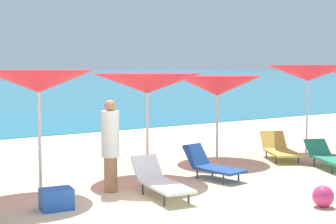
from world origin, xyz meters
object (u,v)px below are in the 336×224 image
object	(u,v)px
umbrella_7	(308,73)
lounge_chair_0	(160,181)
umbrella_5	(147,83)
lounge_chair_3	(212,165)
umbrella_4	(38,82)
lounge_chair_6	(280,149)
beach_ball	(323,196)
lounge_chair_11	(329,156)
umbrella_6	(217,86)
cooler_box	(56,199)
beachgoer_1	(110,143)

from	to	relation	value
umbrella_7	lounge_chair_0	world-z (taller)	umbrella_7
umbrella_5	lounge_chair_3	world-z (taller)	umbrella_5
umbrella_4	lounge_chair_6	size ratio (longest dim) A/B	1.39
umbrella_4	lounge_chair_0	distance (m)	2.78
umbrella_7	beach_ball	bearing A→B (deg)	-136.92
umbrella_4	lounge_chair_11	xyz separation A→B (m)	(6.17, -1.48, -1.74)
umbrella_6	cooler_box	distance (m)	5.70
lounge_chair_6	beach_ball	size ratio (longest dim) A/B	4.51
lounge_chair_6	cooler_box	bearing A→B (deg)	-141.59
lounge_chair_0	umbrella_7	bearing A→B (deg)	23.70
lounge_chair_11	lounge_chair_0	bearing A→B (deg)	-157.07
beach_ball	cooler_box	distance (m)	4.29
lounge_chair_6	lounge_chair_11	size ratio (longest dim) A/B	0.97
umbrella_4	beach_ball	bearing A→B (deg)	-45.66
lounge_chair_6	beachgoer_1	distance (m)	5.07
umbrella_5	lounge_chair_6	world-z (taller)	umbrella_5
umbrella_4	umbrella_7	distance (m)	7.34
umbrella_4	umbrella_5	size ratio (longest dim) A/B	0.95
umbrella_4	lounge_chair_3	bearing A→B (deg)	-13.91
lounge_chair_0	cooler_box	distance (m)	1.86
umbrella_4	cooler_box	xyz separation A→B (m)	(-0.19, -1.18, -1.84)
beachgoer_1	lounge_chair_6	bearing A→B (deg)	-10.06
umbrella_6	beach_ball	size ratio (longest dim) A/B	6.57
umbrella_4	beachgoer_1	size ratio (longest dim) A/B	1.32
umbrella_6	cooler_box	xyz separation A→B (m)	(-5.06, -2.06, -1.64)
beach_ball	beachgoer_1	bearing A→B (deg)	129.11
cooler_box	lounge_chair_0	bearing A→B (deg)	1.42
lounge_chair_0	beachgoer_1	size ratio (longest dim) A/B	1.00
lounge_chair_0	cooler_box	xyz separation A→B (m)	(-1.84, 0.23, -0.10)
umbrella_7	lounge_chair_3	bearing A→B (deg)	-166.39
lounge_chair_6	beach_ball	bearing A→B (deg)	-99.46
beach_ball	umbrella_6	bearing A→B (deg)	71.68
beachgoer_1	cooler_box	bearing A→B (deg)	-173.04
umbrella_5	cooler_box	distance (m)	3.32
lounge_chair_6	beachgoer_1	bearing A→B (deg)	-145.25
umbrella_7	lounge_chair_3	world-z (taller)	umbrella_7
beach_ball	cooler_box	size ratio (longest dim) A/B	0.70
beachgoer_1	cooler_box	world-z (taller)	beachgoer_1
umbrella_4	lounge_chair_11	world-z (taller)	umbrella_4
umbrella_4	beachgoer_1	world-z (taller)	umbrella_4
umbrella_6	umbrella_7	size ratio (longest dim) A/B	1.00
lounge_chair_6	umbrella_4	bearing A→B (deg)	-152.30
lounge_chair_6	umbrella_7	bearing A→B (deg)	38.44
umbrella_4	lounge_chair_0	world-z (taller)	umbrella_4
umbrella_5	lounge_chair_11	bearing A→B (deg)	-22.01
umbrella_6	lounge_chair_11	xyz separation A→B (m)	(1.29, -2.36, -1.54)
beach_ball	cooler_box	xyz separation A→B (m)	(-3.61, 2.32, -0.01)
umbrella_7	lounge_chair_11	distance (m)	2.72
umbrella_6	beach_ball	world-z (taller)	umbrella_6
lounge_chair_6	beachgoer_1	xyz separation A→B (m)	(-5.00, -0.56, 0.62)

